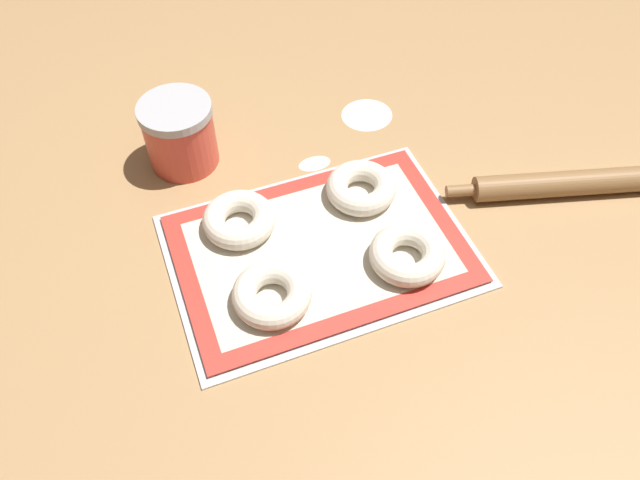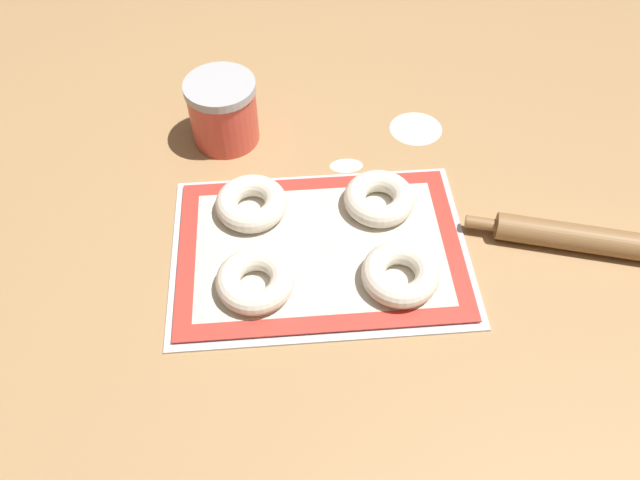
# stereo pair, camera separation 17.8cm
# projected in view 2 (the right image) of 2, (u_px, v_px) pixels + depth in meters

# --- Properties ---
(ground_plane) EXTENTS (2.80, 2.80, 0.00)m
(ground_plane) POSITION_uv_depth(u_px,v_px,m) (308.00, 248.00, 1.02)
(ground_plane) COLOR #A87F51
(baking_tray) EXTENTS (0.48, 0.34, 0.01)m
(baking_tray) POSITION_uv_depth(u_px,v_px,m) (320.00, 250.00, 1.02)
(baking_tray) COLOR silver
(baking_tray) RESTS_ON ground_plane
(baking_mat) EXTENTS (0.46, 0.31, 0.00)m
(baking_mat) POSITION_uv_depth(u_px,v_px,m) (320.00, 248.00, 1.01)
(baking_mat) COLOR red
(baking_mat) RESTS_ON baking_tray
(bagel_front_left) EXTENTS (0.12, 0.12, 0.04)m
(bagel_front_left) POSITION_uv_depth(u_px,v_px,m) (255.00, 281.00, 0.95)
(bagel_front_left) COLOR silver
(bagel_front_left) RESTS_ON baking_mat
(bagel_front_right) EXTENTS (0.12, 0.12, 0.04)m
(bagel_front_right) POSITION_uv_depth(u_px,v_px,m) (400.00, 274.00, 0.95)
(bagel_front_right) COLOR silver
(bagel_front_right) RESTS_ON baking_mat
(bagel_back_left) EXTENTS (0.12, 0.12, 0.04)m
(bagel_back_left) POSITION_uv_depth(u_px,v_px,m) (251.00, 203.00, 1.04)
(bagel_back_left) COLOR silver
(bagel_back_left) RESTS_ON baking_mat
(bagel_back_right) EXTENTS (0.12, 0.12, 0.04)m
(bagel_back_right) POSITION_uv_depth(u_px,v_px,m) (379.00, 198.00, 1.05)
(bagel_back_right) COLOR silver
(bagel_back_right) RESTS_ON baking_mat
(flour_canister) EXTENTS (0.13, 0.13, 0.13)m
(flour_canister) POSITION_uv_depth(u_px,v_px,m) (223.00, 111.00, 1.14)
(flour_canister) COLOR #DB4C3D
(flour_canister) RESTS_ON ground_plane
(rolling_pin) EXTENTS (0.49, 0.16, 0.04)m
(rolling_pin) POSITION_uv_depth(u_px,v_px,m) (622.00, 244.00, 1.00)
(rolling_pin) COLOR olive
(rolling_pin) RESTS_ON ground_plane
(flour_patch_near) EXTENTS (0.06, 0.04, 0.00)m
(flour_patch_near) POSITION_uv_depth(u_px,v_px,m) (346.00, 165.00, 1.14)
(flour_patch_near) COLOR white
(flour_patch_near) RESTS_ON ground_plane
(flour_patch_far) EXTENTS (0.10, 0.10, 0.00)m
(flour_patch_far) POSITION_uv_depth(u_px,v_px,m) (416.00, 128.00, 1.20)
(flour_patch_far) COLOR white
(flour_patch_far) RESTS_ON ground_plane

